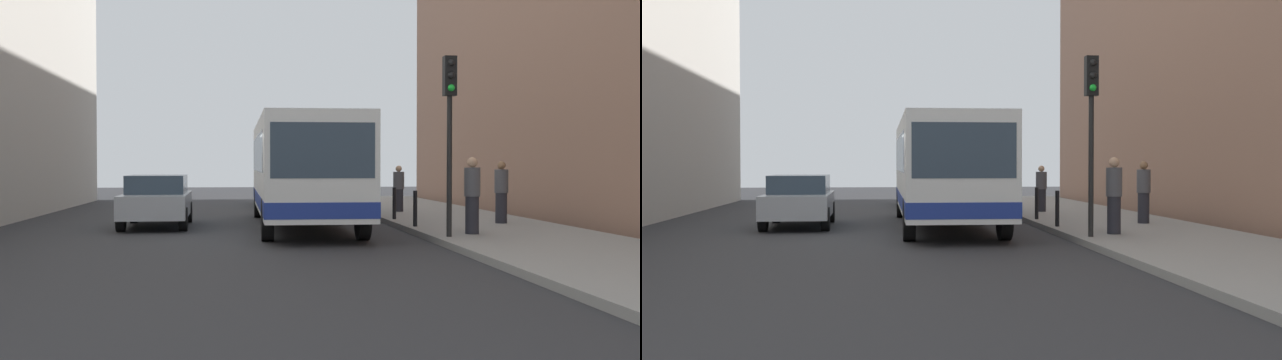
% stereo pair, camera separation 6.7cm
% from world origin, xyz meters
% --- Properties ---
extents(ground_plane, '(80.00, 80.00, 0.00)m').
position_xyz_m(ground_plane, '(0.00, 0.00, 0.00)').
color(ground_plane, '#2D2D30').
extents(sidewalk, '(4.40, 40.00, 0.15)m').
position_xyz_m(sidewalk, '(5.40, 0.00, 0.07)').
color(sidewalk, gray).
rests_on(sidewalk, ground).
extents(bus, '(2.58, 11.03, 3.00)m').
position_xyz_m(bus, '(0.60, 3.58, 1.73)').
color(bus, white).
rests_on(bus, ground).
extents(car_beside_bus, '(1.91, 4.43, 1.48)m').
position_xyz_m(car_beside_bus, '(-3.52, 4.01, 0.78)').
color(car_beside_bus, '#A5A8AD').
rests_on(car_beside_bus, ground).
extents(car_behind_bus, '(1.95, 4.45, 1.48)m').
position_xyz_m(car_behind_bus, '(0.54, 14.47, 0.78)').
color(car_behind_bus, '#A5A8AD').
rests_on(car_behind_bus, ground).
extents(traffic_light, '(0.28, 0.33, 4.10)m').
position_xyz_m(traffic_light, '(3.55, -1.36, 3.01)').
color(traffic_light, black).
rests_on(traffic_light, sidewalk).
extents(bollard_near, '(0.11, 0.11, 0.95)m').
position_xyz_m(bollard_near, '(3.45, 1.50, 0.62)').
color(bollard_near, black).
rests_on(bollard_near, sidewalk).
extents(bollard_mid, '(0.11, 0.11, 0.95)m').
position_xyz_m(bollard_mid, '(3.45, 4.13, 0.62)').
color(bollard_mid, black).
rests_on(bollard_mid, sidewalk).
extents(pedestrian_near_signal, '(0.38, 0.38, 1.81)m').
position_xyz_m(pedestrian_near_signal, '(4.29, -0.74, 1.06)').
color(pedestrian_near_signal, '#26262D').
rests_on(pedestrian_near_signal, sidewalk).
extents(pedestrian_mid_sidewalk, '(0.38, 0.38, 1.73)m').
position_xyz_m(pedestrian_mid_sidewalk, '(6.10, 2.30, 1.02)').
color(pedestrian_mid_sidewalk, '#26262D').
rests_on(pedestrian_mid_sidewalk, sidewalk).
extents(pedestrian_far_sidewalk, '(0.38, 0.38, 1.59)m').
position_xyz_m(pedestrian_far_sidewalk, '(4.35, 7.63, 0.94)').
color(pedestrian_far_sidewalk, '#26262D').
rests_on(pedestrian_far_sidewalk, sidewalk).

